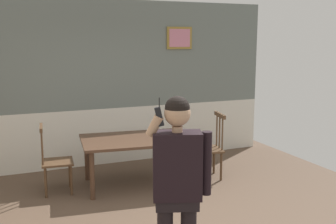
{
  "coord_description": "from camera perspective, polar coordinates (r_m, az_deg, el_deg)",
  "views": [
    {
      "loc": [
        -1.63,
        -4.15,
        2.19
      ],
      "look_at": [
        -0.01,
        -0.28,
        1.44
      ],
      "focal_mm": 43.74,
      "sensor_mm": 36.0,
      "label": 1
    }
  ],
  "objects": [
    {
      "name": "dining_table",
      "position": [
        6.2,
        -4.48,
        -4.38
      ],
      "size": [
        1.72,
        1.22,
        0.73
      ],
      "rotation": [
        0.0,
        0.0,
        -0.12
      ],
      "color": "#4C3323",
      "rests_on": "ground_plane"
    },
    {
      "name": "person_figure",
      "position": [
        3.58,
        1.38,
        -9.32
      ],
      "size": [
        0.55,
        0.36,
        1.73
      ],
      "rotation": [
        0.0,
        0.0,
        2.8
      ],
      "color": "black",
      "rests_on": "ground_plane"
    },
    {
      "name": "chair_near_window",
      "position": [
        6.12,
        -15.54,
        -6.52
      ],
      "size": [
        0.48,
        0.48,
        1.0
      ],
      "rotation": [
        0.0,
        0.0,
        4.61
      ],
      "color": "#513823",
      "rests_on": "ground_plane"
    },
    {
      "name": "chair_by_doorway",
      "position": [
        6.57,
        5.84,
        -4.95
      ],
      "size": [
        0.51,
        0.51,
        1.04
      ],
      "rotation": [
        0.0,
        0.0,
        1.39
      ],
      "color": "#513823",
      "rests_on": "ground_plane"
    },
    {
      "name": "room_back_partition",
      "position": [
        7.22,
        -9.48,
        3.5
      ],
      "size": [
        6.37,
        0.17,
        2.87
      ],
      "color": "slate",
      "rests_on": "ground_plane"
    }
  ]
}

